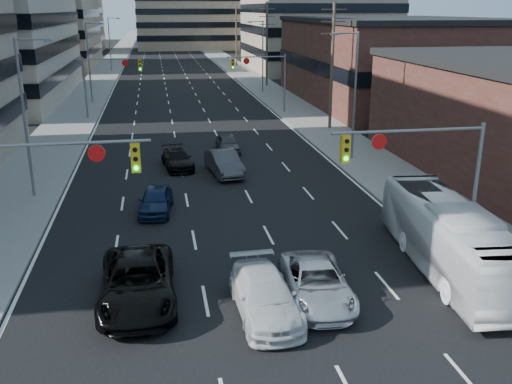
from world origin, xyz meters
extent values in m
cube|color=black|center=(0.00, 130.00, 0.01)|extent=(18.00, 300.00, 0.02)
cube|color=slate|center=(-11.50, 130.00, 0.07)|extent=(5.00, 300.00, 0.15)
cube|color=slate|center=(11.50, 130.00, 0.07)|extent=(5.00, 300.00, 0.15)
cube|color=gray|center=(-24.00, 100.00, 8.00)|extent=(20.00, 30.00, 16.00)
cube|color=#472119|center=(24.00, 50.00, 4.50)|extent=(20.00, 30.00, 9.00)
cube|color=gray|center=(25.00, 88.00, 7.00)|extent=(22.00, 28.00, 14.00)
cube|color=#ADA089|center=(-28.00, 140.00, 10.00)|extent=(24.00, 24.00, 20.00)
cube|color=gray|center=(32.00, 130.00, 6.00)|extent=(22.00, 22.00, 12.00)
cylinder|color=slate|center=(-6.75, 8.00, 5.80)|extent=(6.50, 0.12, 0.12)
cube|color=gold|center=(-4.10, 8.00, 5.15)|extent=(0.35, 0.28, 1.10)
cylinder|color=black|center=(-4.10, 7.84, 5.50)|extent=(0.18, 0.06, 0.18)
cylinder|color=black|center=(-4.10, 7.84, 5.15)|extent=(0.18, 0.06, 0.18)
cylinder|color=#0CE526|center=(-4.10, 7.84, 4.80)|extent=(0.18, 0.06, 0.18)
cylinder|color=white|center=(-5.50, 7.97, 5.40)|extent=(0.64, 0.06, 0.64)
cylinder|color=slate|center=(10.00, 8.00, 3.00)|extent=(0.18, 0.18, 6.00)
cylinder|color=slate|center=(6.75, 8.00, 5.80)|extent=(6.50, 0.12, 0.12)
cube|color=gold|center=(4.10, 8.00, 5.15)|extent=(0.35, 0.28, 1.10)
cylinder|color=black|center=(4.10, 7.84, 5.50)|extent=(0.18, 0.06, 0.18)
cylinder|color=black|center=(4.10, 7.84, 5.15)|extent=(0.18, 0.06, 0.18)
cylinder|color=#0CE526|center=(4.10, 7.84, 4.80)|extent=(0.18, 0.06, 0.18)
cylinder|color=white|center=(5.50, 7.97, 5.40)|extent=(0.64, 0.06, 0.64)
cylinder|color=slate|center=(-10.00, 45.00, 3.00)|extent=(0.18, 0.18, 6.00)
cylinder|color=slate|center=(-7.00, 45.00, 5.80)|extent=(6.00, 0.12, 0.12)
cube|color=gold|center=(-4.60, 45.00, 5.15)|extent=(0.35, 0.28, 1.10)
cylinder|color=black|center=(-4.60, 44.84, 5.50)|extent=(0.18, 0.06, 0.18)
cylinder|color=black|center=(-4.60, 44.84, 5.15)|extent=(0.18, 0.06, 0.18)
cylinder|color=#0CE526|center=(-4.60, 44.84, 4.80)|extent=(0.18, 0.06, 0.18)
cylinder|color=white|center=(-6.00, 44.97, 5.40)|extent=(0.64, 0.06, 0.64)
cylinder|color=slate|center=(10.00, 45.00, 3.00)|extent=(0.18, 0.18, 6.00)
cylinder|color=slate|center=(7.00, 45.00, 5.80)|extent=(6.00, 0.12, 0.12)
cube|color=gold|center=(4.60, 45.00, 5.15)|extent=(0.35, 0.28, 1.10)
cylinder|color=black|center=(4.60, 44.84, 5.50)|extent=(0.18, 0.06, 0.18)
cylinder|color=black|center=(4.60, 44.84, 5.15)|extent=(0.18, 0.06, 0.18)
cylinder|color=#0CE526|center=(4.60, 44.84, 4.80)|extent=(0.18, 0.06, 0.18)
cylinder|color=white|center=(6.00, 44.97, 5.40)|extent=(0.64, 0.06, 0.64)
cylinder|color=#4C3D2D|center=(12.20, 36.00, 5.50)|extent=(0.28, 0.28, 11.00)
cube|color=#4C3D2D|center=(12.20, 36.00, 10.40)|extent=(2.20, 0.10, 0.10)
cube|color=#4C3D2D|center=(12.20, 36.00, 9.40)|extent=(2.20, 0.10, 0.10)
cube|color=#4C3D2D|center=(12.20, 36.00, 8.40)|extent=(2.20, 0.10, 0.10)
cylinder|color=#4C3D2D|center=(12.20, 66.00, 5.50)|extent=(0.28, 0.28, 11.00)
cube|color=#4C3D2D|center=(12.20, 66.00, 10.40)|extent=(2.20, 0.10, 0.10)
cube|color=#4C3D2D|center=(12.20, 66.00, 9.40)|extent=(2.20, 0.10, 0.10)
cube|color=#4C3D2D|center=(12.20, 66.00, 8.40)|extent=(2.20, 0.10, 0.10)
cylinder|color=#4C3D2D|center=(12.20, 96.00, 5.50)|extent=(0.28, 0.28, 11.00)
cube|color=#4C3D2D|center=(12.20, 96.00, 10.40)|extent=(2.20, 0.10, 0.10)
cube|color=#4C3D2D|center=(12.20, 96.00, 9.40)|extent=(2.20, 0.10, 0.10)
cube|color=#4C3D2D|center=(12.20, 96.00, 8.40)|extent=(2.20, 0.10, 0.10)
cylinder|color=slate|center=(-10.50, 20.00, 4.50)|extent=(0.16, 0.16, 9.00)
cylinder|color=slate|center=(-9.60, 20.00, 8.90)|extent=(1.80, 0.10, 0.10)
cube|color=slate|center=(-8.80, 20.00, 8.82)|extent=(0.50, 0.22, 0.14)
cylinder|color=slate|center=(-10.50, 55.00, 4.50)|extent=(0.16, 0.16, 9.00)
cylinder|color=slate|center=(-9.60, 55.00, 8.90)|extent=(1.80, 0.10, 0.10)
cube|color=slate|center=(-8.80, 55.00, 8.82)|extent=(0.50, 0.22, 0.14)
cylinder|color=slate|center=(-10.50, 90.00, 4.50)|extent=(0.16, 0.16, 9.00)
cylinder|color=slate|center=(-9.60, 90.00, 8.90)|extent=(1.80, 0.10, 0.10)
cube|color=slate|center=(-8.80, 90.00, 8.82)|extent=(0.50, 0.22, 0.14)
cylinder|color=slate|center=(10.50, 25.00, 4.50)|extent=(0.16, 0.16, 9.00)
cylinder|color=slate|center=(9.60, 25.00, 8.90)|extent=(1.80, 0.10, 0.10)
cube|color=slate|center=(8.80, 25.00, 8.82)|extent=(0.50, 0.22, 0.14)
cylinder|color=slate|center=(10.50, 60.00, 4.50)|extent=(0.16, 0.16, 9.00)
cylinder|color=slate|center=(9.60, 60.00, 8.90)|extent=(1.80, 0.10, 0.10)
cube|color=slate|center=(8.80, 60.00, 8.82)|extent=(0.50, 0.22, 0.14)
imported|color=black|center=(-4.27, 6.32, 0.83)|extent=(2.77, 5.97, 1.66)
imported|color=silver|center=(0.22, 4.68, 0.73)|extent=(2.20, 5.09, 1.46)
imported|color=silver|center=(2.33, 5.39, 0.71)|extent=(2.69, 5.23, 1.41)
imported|color=white|center=(8.40, 6.91, 1.47)|extent=(3.42, 10.74, 2.94)
imported|color=#0D1B37|center=(-3.53, 16.26, 0.69)|extent=(2.08, 4.21, 1.38)
imported|color=#38383B|center=(0.97, 22.94, 0.79)|extent=(2.32, 4.99, 1.58)
imported|color=black|center=(-2.00, 25.02, 0.63)|extent=(2.35, 4.56, 1.27)
imported|color=#3A3A3D|center=(2.00, 29.05, 0.66)|extent=(1.68, 3.94, 1.33)
camera|label=1|loc=(-3.23, -13.17, 10.50)|focal=40.00mm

